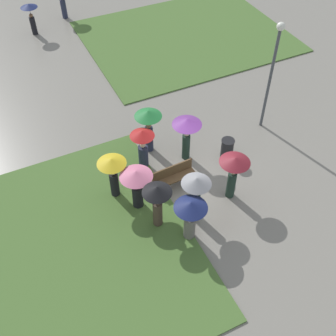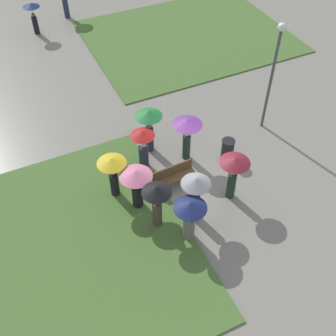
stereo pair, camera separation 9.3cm
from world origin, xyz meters
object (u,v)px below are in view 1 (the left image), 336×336
at_px(crowd_person_black, 157,198).
at_px(crowd_person_maroon, 234,169).
at_px(crowd_person_green, 148,121).
at_px(lamp_post, 273,65).
at_px(park_bench, 173,176).
at_px(crowd_person_yellow, 113,170).
at_px(crowd_person_purple, 187,128).
at_px(crowd_person_red, 143,143).
at_px(crowd_person_grey, 196,190).
at_px(crowd_person_pink, 136,181).
at_px(lone_walker_mid_plaza, 30,13).
at_px(trash_bin, 227,149).
at_px(crowd_person_navy, 190,213).

xyz_separation_m(crowd_person_black, crowd_person_maroon, (2.93, 0.04, -0.01)).
bearing_deg(crowd_person_green, lamp_post, -49.94).
xyz_separation_m(park_bench, crowd_person_yellow, (-2.14, 0.47, 0.88)).
relative_size(crowd_person_purple, crowd_person_maroon, 1.02).
xyz_separation_m(crowd_person_red, crowd_person_grey, (0.61, -3.05, 0.19)).
xyz_separation_m(crowd_person_red, crowd_person_purple, (1.70, -0.29, 0.31)).
bearing_deg(crowd_person_black, park_bench, 149.38).
distance_m(park_bench, crowd_person_grey, 1.89).
bearing_deg(crowd_person_yellow, crowd_person_purple, 133.81).
xyz_separation_m(crowd_person_pink, lone_walker_mid_plaza, (-0.42, 13.98, -0.09)).
height_order(crowd_person_purple, crowd_person_yellow, crowd_person_purple).
xyz_separation_m(trash_bin, crowd_person_red, (-3.16, 1.01, 0.74)).
xyz_separation_m(trash_bin, crowd_person_pink, (-4.14, -0.76, 0.85)).
distance_m(crowd_person_pink, crowd_person_yellow, 1.00).
bearing_deg(crowd_person_black, crowd_person_pink, -152.35).
bearing_deg(lone_walker_mid_plaza, crowd_person_red, 115.22).
xyz_separation_m(lamp_post, lone_walker_mid_plaza, (-6.96, 12.14, -1.80)).
distance_m(trash_bin, crowd_person_yellow, 4.77).
height_order(crowd_person_black, lone_walker_mid_plaza, crowd_person_black).
bearing_deg(crowd_person_green, lone_walker_mid_plaza, 57.78).
bearing_deg(crowd_person_red, crowd_person_grey, 73.10).
bearing_deg(crowd_person_yellow, lone_walker_mid_plaza, -147.93).
distance_m(lamp_post, crowd_person_red, 5.85).
height_order(park_bench, crowd_person_black, crowd_person_black).
distance_m(park_bench, crowd_person_purple, 1.88).
height_order(park_bench, crowd_person_pink, crowd_person_pink).
bearing_deg(crowd_person_grey, crowd_person_purple, -143.58).
height_order(crowd_person_black, crowd_person_maroon, crowd_person_black).
distance_m(lamp_post, trash_bin, 3.67).
height_order(crowd_person_red, crowd_person_pink, crowd_person_red).
height_order(crowd_person_maroon, crowd_person_yellow, crowd_person_maroon).
bearing_deg(crowd_person_yellow, crowd_person_grey, 78.01).
distance_m(crowd_person_yellow, crowd_person_green, 2.70).
xyz_separation_m(crowd_person_grey, lone_walker_mid_plaza, (-2.02, 15.25, -0.17)).
bearing_deg(trash_bin, crowd_person_yellow, 179.06).
height_order(trash_bin, crowd_person_red, crowd_person_red).
height_order(crowd_person_purple, crowd_person_navy, crowd_person_purple).
distance_m(crowd_person_navy, crowd_person_green, 4.52).
height_order(park_bench, crowd_person_green, crowd_person_green).
bearing_deg(crowd_person_yellow, crowd_person_black, 56.78).
xyz_separation_m(crowd_person_maroon, crowd_person_yellow, (-3.77, 1.84, -0.07)).
bearing_deg(crowd_person_pink, trash_bin, -11.60).
distance_m(park_bench, trash_bin, 2.58).
bearing_deg(crowd_person_green, crowd_person_maroon, -106.83).
relative_size(crowd_person_red, crowd_person_pink, 1.01).
relative_size(lamp_post, crowd_person_grey, 2.41).
height_order(crowd_person_pink, lone_walker_mid_plaza, crowd_person_pink).
bearing_deg(lamp_post, crowd_person_navy, -145.43).
height_order(crowd_person_navy, crowd_person_yellow, crowd_person_yellow).
bearing_deg(crowd_person_pink, crowd_person_grey, -60.71).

